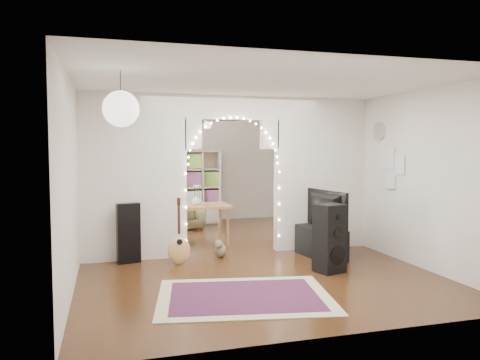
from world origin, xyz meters
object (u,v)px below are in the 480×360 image
object	(u,v)px
dining_table	(197,209)
dining_chair_right	(189,218)
dining_chair_left	(157,233)
media_console	(321,243)
floor_speaker	(330,238)
bookcase	(184,187)
acoustic_guitar	(179,240)

from	to	relation	value
dining_table	dining_chair_right	world-z (taller)	dining_table
dining_chair_left	dining_chair_right	xyz separation A→B (m)	(0.87, 1.55, 0.01)
media_console	floor_speaker	bearing A→B (deg)	-116.69
bookcase	dining_chair_right	distance (m)	0.96
acoustic_guitar	bookcase	xyz separation A→B (m)	(0.69, 3.82, 0.49)
bookcase	dining_chair_left	xyz separation A→B (m)	(-0.88, -2.28, -0.63)
floor_speaker	dining_chair_left	world-z (taller)	floor_speaker
floor_speaker	dining_table	world-z (taller)	floor_speaker
floor_speaker	dining_table	distance (m)	2.87
bookcase	dining_table	size ratio (longest dim) A/B	1.46
media_console	dining_chair_left	bearing A→B (deg)	137.17
acoustic_guitar	bookcase	distance (m)	3.91
acoustic_guitar	dining_chair_left	bearing A→B (deg)	111.20
acoustic_guitar	dining_chair_right	world-z (taller)	acoustic_guitar
acoustic_guitar	dining_table	distance (m)	1.54
dining_table	dining_chair_right	distance (m)	1.73
bookcase	dining_chair_left	size ratio (longest dim) A/B	3.28
dining_table	dining_chair_left	size ratio (longest dim) A/B	2.24
bookcase	acoustic_guitar	bearing A→B (deg)	-105.31
dining_table	dining_chair_right	xyz separation A→B (m)	(0.14, 1.67, -0.43)
acoustic_guitar	dining_chair_left	world-z (taller)	acoustic_guitar
media_console	bookcase	world-z (taller)	bookcase
bookcase	floor_speaker	bearing A→B (deg)	-79.24
acoustic_guitar	dining_table	xyz separation A→B (m)	(0.54, 1.41, 0.29)
floor_speaker	bookcase	distance (m)	5.04
dining_chair_right	acoustic_guitar	bearing A→B (deg)	-122.14
floor_speaker	dining_chair_right	distance (m)	4.34
media_console	dining_chair_right	bearing A→B (deg)	108.05
bookcase	dining_table	bearing A→B (deg)	-98.53
media_console	dining_table	distance (m)	2.42
acoustic_guitar	bookcase	bearing A→B (deg)	93.82
bookcase	media_console	bearing A→B (deg)	-72.59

